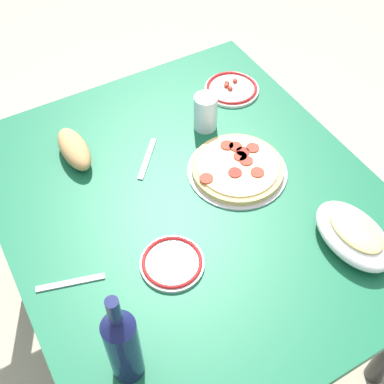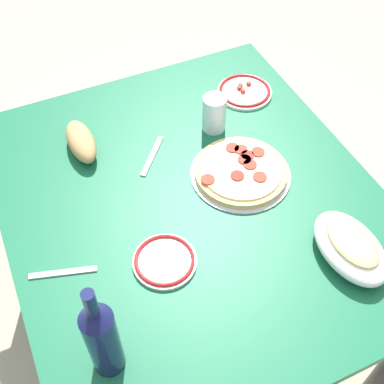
% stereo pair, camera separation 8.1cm
% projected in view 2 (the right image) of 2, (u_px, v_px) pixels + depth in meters
% --- Properties ---
extents(ground_plane, '(8.00, 8.00, 0.00)m').
position_uv_depth(ground_plane, '(192.00, 314.00, 1.98)').
color(ground_plane, tan).
rests_on(ground_plane, ground).
extents(dining_table, '(1.19, 1.03, 0.72)m').
position_uv_depth(dining_table, '(192.00, 222.00, 1.51)').
color(dining_table, '#145938').
rests_on(dining_table, ground).
extents(pepperoni_pizza, '(0.29, 0.29, 0.03)m').
position_uv_depth(pepperoni_pizza, '(241.00, 171.00, 1.47)').
color(pepperoni_pizza, '#B7B7BC').
rests_on(pepperoni_pizza, dining_table).
extents(baked_pasta_dish, '(0.24, 0.15, 0.08)m').
position_uv_depth(baked_pasta_dish, '(351.00, 246.00, 1.27)').
color(baked_pasta_dish, white).
rests_on(baked_pasta_dish, dining_table).
extents(wine_bottle, '(0.07, 0.07, 0.32)m').
position_uv_depth(wine_bottle, '(102.00, 338.00, 1.02)').
color(wine_bottle, '#141942').
rests_on(wine_bottle, dining_table).
extents(water_glass, '(0.07, 0.07, 0.12)m').
position_uv_depth(water_glass, '(214.00, 113.00, 1.56)').
color(water_glass, silver).
rests_on(water_glass, dining_table).
extents(side_plate_near, '(0.19, 0.19, 0.02)m').
position_uv_depth(side_plate_near, '(245.00, 91.00, 1.71)').
color(side_plate_near, white).
rests_on(side_plate_near, dining_table).
extents(side_plate_far, '(0.17, 0.17, 0.02)m').
position_uv_depth(side_plate_far, '(165.00, 261.00, 1.28)').
color(side_plate_far, white).
rests_on(side_plate_far, dining_table).
extents(bread_loaf, '(0.18, 0.08, 0.07)m').
position_uv_depth(bread_loaf, '(81.00, 142.00, 1.51)').
color(bread_loaf, tan).
rests_on(bread_loaf, dining_table).
extents(fork_left, '(0.14, 0.12, 0.00)m').
position_uv_depth(fork_left, '(152.00, 156.00, 1.52)').
color(fork_left, '#B7B7BC').
rests_on(fork_left, dining_table).
extents(fork_right, '(0.06, 0.17, 0.00)m').
position_uv_depth(fork_right, '(63.00, 273.00, 1.26)').
color(fork_right, '#B7B7BC').
rests_on(fork_right, dining_table).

